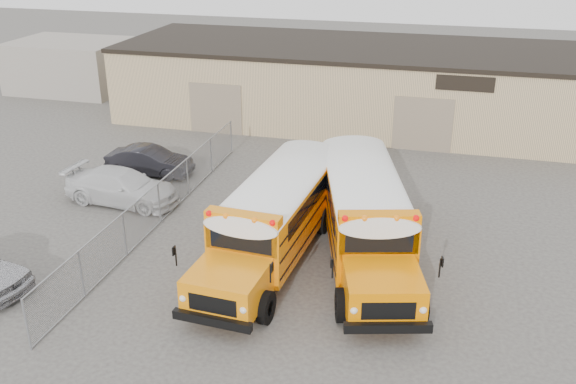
% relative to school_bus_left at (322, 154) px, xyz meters
% --- Properties ---
extents(ground, '(120.00, 120.00, 0.00)m').
position_rel_school_bus_left_xyz_m(ground, '(0.13, -8.16, -1.81)').
color(ground, '#464340').
rests_on(ground, ground).
extents(warehouse, '(30.20, 10.20, 4.67)m').
position_rel_school_bus_left_xyz_m(warehouse, '(0.13, 11.83, 0.56)').
color(warehouse, '#D1B581').
rests_on(warehouse, ground).
extents(chainlink_fence, '(0.07, 18.07, 1.81)m').
position_rel_school_bus_left_xyz_m(chainlink_fence, '(-5.87, -5.16, -0.91)').
color(chainlink_fence, gray).
rests_on(chainlink_fence, ground).
extents(distant_building_left, '(8.00, 6.00, 3.60)m').
position_rel_school_bus_left_xyz_m(distant_building_left, '(-21.87, 13.84, -0.01)').
color(distant_building_left, gray).
rests_on(distant_building_left, ground).
extents(school_bus_left, '(3.59, 10.85, 3.13)m').
position_rel_school_bus_left_xyz_m(school_bus_left, '(0.00, 0.00, 0.00)').
color(school_bus_left, orange).
rests_on(school_bus_left, ground).
extents(school_bus_right, '(5.51, 11.31, 3.22)m').
position_rel_school_bus_left_xyz_m(school_bus_right, '(1.05, 0.90, 0.05)').
color(school_bus_right, '#FF8000').
rests_on(school_bus_right, ground).
extents(tarp_bundle, '(1.33, 1.27, 1.61)m').
position_rel_school_bus_left_xyz_m(tarp_bundle, '(-0.29, -10.42, -0.99)').
color(tarp_bundle, black).
rests_on(tarp_bundle, ground).
extents(car_white, '(5.43, 2.54, 1.53)m').
position_rel_school_bus_left_xyz_m(car_white, '(-8.39, -3.70, -1.05)').
color(car_white, silver).
rests_on(car_white, ground).
extents(car_dark, '(4.31, 1.55, 1.41)m').
position_rel_school_bus_left_xyz_m(car_dark, '(-8.75, -0.25, -1.11)').
color(car_dark, black).
rests_on(car_dark, ground).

